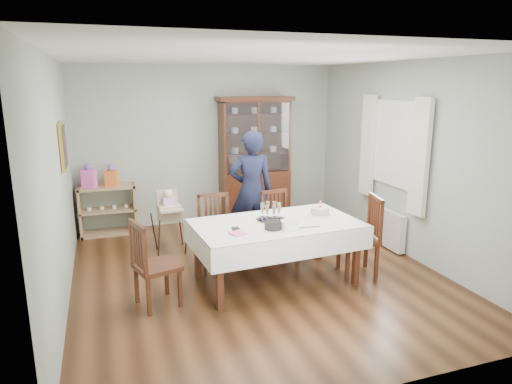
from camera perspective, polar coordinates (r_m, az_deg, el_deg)
name	(u,v)px	position (r m, az deg, el deg)	size (l,w,h in m)	color
floor	(256,273)	(6.00, 0.00, -10.10)	(5.00, 5.00, 0.00)	#593319
room_shell	(243,137)	(6.04, -1.65, 6.87)	(5.00, 5.00, 5.00)	#9EAA99
dining_table	(276,252)	(5.64, 2.49, -7.45)	(2.07, 1.28, 0.76)	#442211
china_cabinet	(255,158)	(7.98, -0.17, 4.28)	(1.30, 0.48, 2.18)	#442211
sideboard	(108,210)	(7.74, -18.03, -2.16)	(0.90, 0.38, 0.80)	tan
picture_frame	(63,146)	(6.06, -23.01, 5.31)	(0.04, 0.48, 0.58)	gold
window	(396,144)	(6.86, 17.07, 5.77)	(0.04, 1.02, 1.22)	white
curtain_left	(420,158)	(6.35, 19.83, 4.08)	(0.07, 0.30, 1.55)	silver
curtain_right	(368,146)	(7.34, 13.82, 5.66)	(0.07, 0.30, 1.55)	silver
radiator	(386,228)	(7.09, 15.98, -4.29)	(0.10, 0.80, 0.55)	white
chair_far_left	(216,247)	(6.07, -5.03, -6.90)	(0.48, 0.48, 0.98)	#442211
chair_far_right	(279,239)	(6.38, 2.95, -5.91)	(0.47, 0.47, 0.95)	#442211
chair_end_left	(156,280)	(5.21, -12.38, -10.75)	(0.54, 0.54, 0.98)	#442211
chair_end_right	(359,251)	(6.03, 12.75, -7.20)	(0.54, 0.54, 1.02)	#442211
woman	(251,191)	(6.61, -0.59, 0.16)	(0.64, 0.42, 1.75)	black
high_chair	(170,228)	(6.71, -10.71, -4.41)	(0.44, 0.44, 0.93)	black
champagne_tray	(271,215)	(5.57, 1.86, -2.92)	(0.36, 0.36, 0.22)	silver
birthday_cake	(320,211)	(5.86, 8.00, -2.39)	(0.27, 0.27, 0.18)	white
plate_stack_dark	(273,225)	(5.25, 2.11, -4.18)	(0.19, 0.19, 0.09)	black
plate_stack_white	(290,225)	(5.29, 4.30, -4.09)	(0.22, 0.22, 0.09)	white
napkin_stack	(238,233)	(5.09, -2.32, -5.19)	(0.15, 0.15, 0.02)	#F55AB6
cutlery	(233,229)	(5.24, -2.94, -4.68)	(0.11, 0.17, 0.01)	silver
cake_knife	(309,227)	(5.35, 6.62, -4.38)	(0.28, 0.02, 0.01)	silver
gift_bag_pink	(89,177)	(7.60, -20.16, 1.81)	(0.24, 0.20, 0.39)	#F55AB6
gift_bag_orange	(111,176)	(7.60, -17.62, 1.90)	(0.22, 0.19, 0.35)	orange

